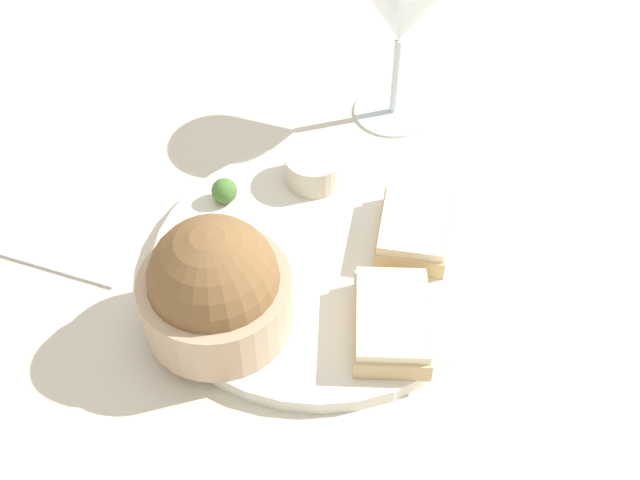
{
  "coord_description": "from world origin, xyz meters",
  "views": [
    {
      "loc": [
        0.43,
        0.09,
        0.52
      ],
      "look_at": [
        0.0,
        0.0,
        0.03
      ],
      "focal_mm": 45.0,
      "sensor_mm": 36.0,
      "label": 1
    }
  ],
  "objects_px": {
    "fork": "(29,259)",
    "sauce_ramekin": "(314,167)",
    "cheese_toast_near": "(392,321)",
    "cheese_toast_far": "(414,227)",
    "wine_glass": "(401,13)",
    "salad_bowl": "(215,288)"
  },
  "relations": [
    {
      "from": "salad_bowl",
      "to": "sauce_ramekin",
      "type": "bearing_deg",
      "value": 166.48
    },
    {
      "from": "salad_bowl",
      "to": "wine_glass",
      "type": "xyz_separation_m",
      "value": [
        -0.3,
        0.1,
        0.06
      ]
    },
    {
      "from": "salad_bowl",
      "to": "sauce_ramekin",
      "type": "height_order",
      "value": "salad_bowl"
    },
    {
      "from": "cheese_toast_near",
      "to": "wine_glass",
      "type": "bearing_deg",
      "value": -172.75
    },
    {
      "from": "wine_glass",
      "to": "cheese_toast_far",
      "type": "bearing_deg",
      "value": 12.72
    },
    {
      "from": "salad_bowl",
      "to": "wine_glass",
      "type": "relative_size",
      "value": 0.74
    },
    {
      "from": "cheese_toast_near",
      "to": "wine_glass",
      "type": "xyz_separation_m",
      "value": [
        -0.28,
        -0.04,
        0.09
      ]
    },
    {
      "from": "fork",
      "to": "sauce_ramekin",
      "type": "bearing_deg",
      "value": 120.86
    },
    {
      "from": "sauce_ramekin",
      "to": "cheese_toast_near",
      "type": "bearing_deg",
      "value": 30.74
    },
    {
      "from": "sauce_ramekin",
      "to": "cheese_toast_near",
      "type": "xyz_separation_m",
      "value": [
        0.15,
        0.09,
        -0.0
      ]
    },
    {
      "from": "cheese_toast_near",
      "to": "cheese_toast_far",
      "type": "xyz_separation_m",
      "value": [
        -0.1,
        0.01,
        0.0
      ]
    },
    {
      "from": "sauce_ramekin",
      "to": "cheese_toast_far",
      "type": "height_order",
      "value": "sauce_ramekin"
    },
    {
      "from": "sauce_ramekin",
      "to": "cheese_toast_near",
      "type": "distance_m",
      "value": 0.18
    },
    {
      "from": "cheese_toast_near",
      "to": "fork",
      "type": "xyz_separation_m",
      "value": [
        -0.02,
        -0.31,
        -0.02
      ]
    },
    {
      "from": "cheese_toast_far",
      "to": "fork",
      "type": "distance_m",
      "value": 0.33
    },
    {
      "from": "cheese_toast_near",
      "to": "salad_bowl",
      "type": "bearing_deg",
      "value": -83.43
    },
    {
      "from": "cheese_toast_far",
      "to": "wine_glass",
      "type": "bearing_deg",
      "value": -167.28
    },
    {
      "from": "salad_bowl",
      "to": "fork",
      "type": "height_order",
      "value": "salad_bowl"
    },
    {
      "from": "salad_bowl",
      "to": "cheese_toast_near",
      "type": "relative_size",
      "value": 1.19
    },
    {
      "from": "salad_bowl",
      "to": "wine_glass",
      "type": "distance_m",
      "value": 0.32
    },
    {
      "from": "cheese_toast_far",
      "to": "salad_bowl",
      "type": "bearing_deg",
      "value": -49.98
    },
    {
      "from": "cheese_toast_near",
      "to": "cheese_toast_far",
      "type": "distance_m",
      "value": 0.1
    }
  ]
}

